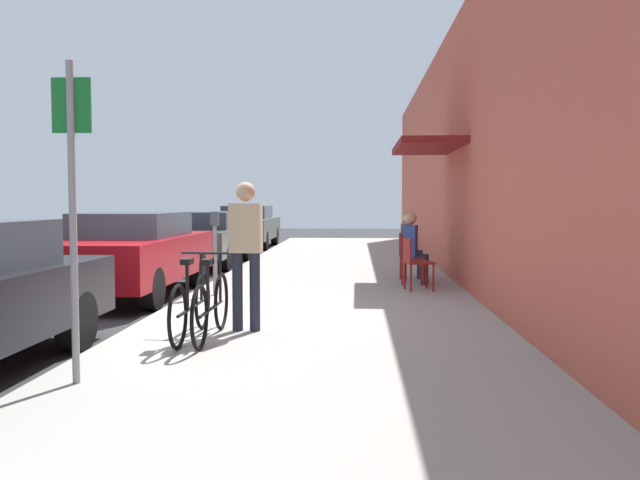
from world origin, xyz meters
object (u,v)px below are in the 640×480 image
(parked_car_1, at_px, (131,252))
(cafe_chair_1, at_px, (410,256))
(street_sign, at_px, (73,197))
(cafe_chair_2, at_px, (406,252))
(cafe_chair_0, at_px, (414,260))
(parked_car_2, at_px, (205,237))
(bicycle_1, at_px, (211,306))
(seated_patron_2, at_px, (410,242))
(bicycle_0, at_px, (191,305))
(pedestrian_standing, at_px, (246,244))
(parked_car_3, at_px, (247,226))
(parking_meter, at_px, (215,247))
(seated_patron_1, at_px, (414,245))

(parked_car_1, height_order, cafe_chair_1, parked_car_1)
(parked_car_1, height_order, street_sign, street_sign)
(parked_car_1, bearing_deg, cafe_chair_2, 21.42)
(cafe_chair_0, height_order, cafe_chair_1, same)
(parked_car_2, relative_size, bicycle_1, 2.57)
(street_sign, xyz_separation_m, seated_patron_2, (3.30, 7.46, -0.82))
(bicycle_0, relative_size, pedestrian_standing, 1.01)
(parked_car_3, height_order, parking_meter, parked_car_3)
(bicycle_0, xyz_separation_m, cafe_chair_0, (2.75, 3.97, 0.14))
(parked_car_2, distance_m, bicycle_0, 9.36)
(pedestrian_standing, bearing_deg, parked_car_3, 99.51)
(parking_meter, height_order, cafe_chair_2, parking_meter)
(parked_car_3, bearing_deg, seated_patron_1, -65.84)
(parked_car_3, xyz_separation_m, seated_patron_2, (4.80, -9.83, 0.06))
(street_sign, distance_m, seated_patron_1, 7.40)
(parking_meter, distance_m, cafe_chair_0, 3.28)
(bicycle_1, distance_m, cafe_chair_2, 6.25)
(seated_patron_1, height_order, pedestrian_standing, pedestrian_standing)
(parking_meter, bearing_deg, pedestrian_standing, -70.92)
(bicycle_1, xyz_separation_m, seated_patron_2, (2.58, 5.71, 0.34))
(parked_car_2, bearing_deg, seated_patron_1, -42.14)
(parking_meter, bearing_deg, cafe_chair_1, 25.93)
(cafe_chair_0, bearing_deg, parked_car_2, 132.49)
(street_sign, relative_size, bicycle_0, 1.52)
(parked_car_2, distance_m, cafe_chair_0, 7.03)
(bicycle_1, bearing_deg, parked_car_3, 98.15)
(parked_car_1, distance_m, parked_car_2, 5.32)
(parked_car_3, relative_size, cafe_chair_1, 5.06)
(bicycle_0, bearing_deg, seated_patron_1, 59.68)
(bicycle_0, xyz_separation_m, cafe_chair_2, (2.75, 5.69, 0.14))
(parked_car_1, bearing_deg, street_sign, -75.00)
(parking_meter, bearing_deg, street_sign, -90.57)
(parked_car_1, relative_size, seated_patron_2, 3.41)
(parked_car_2, distance_m, seated_patron_1, 6.48)
(bicycle_1, bearing_deg, parked_car_1, 119.98)
(pedestrian_standing, bearing_deg, parked_car_2, 106.17)
(parking_meter, height_order, bicycle_1, parking_meter)
(parked_car_1, distance_m, cafe_chair_0, 4.75)
(bicycle_1, bearing_deg, cafe_chair_1, 62.50)
(parked_car_3, xyz_separation_m, cafe_chair_1, (4.75, -10.70, -0.13))
(parked_car_3, distance_m, seated_patron_1, 11.74)
(parked_car_1, bearing_deg, parking_meter, -20.16)
(parking_meter, bearing_deg, parked_car_3, 97.21)
(cafe_chair_0, bearing_deg, pedestrian_standing, -122.25)
(parked_car_2, bearing_deg, cafe_chair_0, -47.51)
(cafe_chair_1, bearing_deg, parked_car_1, -168.27)
(parking_meter, relative_size, seated_patron_1, 1.02)
(seated_patron_1, relative_size, cafe_chair_2, 1.48)
(parking_meter, height_order, street_sign, street_sign)
(street_sign, bearing_deg, seated_patron_1, 63.30)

